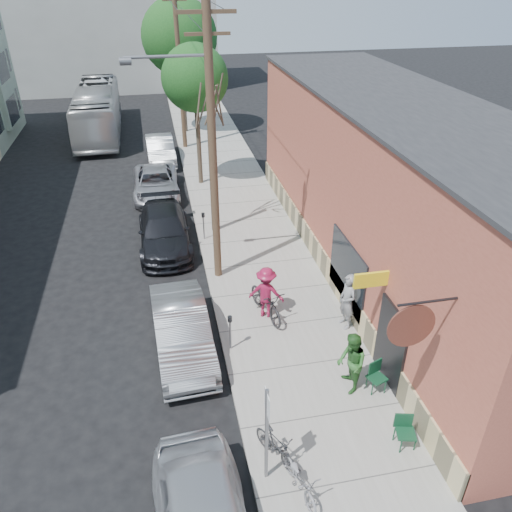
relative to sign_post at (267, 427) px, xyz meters
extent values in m
plane|color=black|center=(-2.35, 3.47, -1.83)|extent=(120.00, 120.00, 0.00)
cube|color=gray|center=(1.90, 14.47, -1.76)|extent=(4.50, 58.00, 0.15)
cube|color=#AD5340|center=(6.65, 8.47, 1.42)|extent=(5.00, 20.00, 6.50)
cube|color=#2B2B2D|center=(6.65, 8.47, 4.72)|extent=(5.20, 20.20, 0.12)
cube|color=tan|center=(4.13, 8.47, -1.28)|extent=(0.10, 20.00, 1.10)
cube|color=black|center=(4.12, 2.47, -0.53)|extent=(0.10, 1.60, 2.60)
cube|color=black|center=(4.12, 5.97, -0.23)|extent=(0.08, 3.00, 2.20)
cylinder|color=#5D2C21|center=(3.20, 0.27, 2.07)|extent=(1.10, 0.06, 1.10)
cube|color=yellow|center=(3.65, 3.27, 1.27)|extent=(1.00, 0.08, 0.45)
cube|color=#A2A39E|center=(-4.35, 45.47, 4.17)|extent=(18.00, 8.00, 12.00)
cube|color=slate|center=(0.00, 0.00, -0.28)|extent=(0.07, 0.07, 2.80)
cube|color=silver|center=(0.00, 0.00, 0.72)|extent=(0.02, 0.45, 0.60)
cylinder|color=slate|center=(-0.10, 4.63, -1.13)|extent=(0.06, 0.06, 1.10)
cylinder|color=black|center=(-0.10, 4.63, -0.53)|extent=(0.14, 0.14, 0.18)
cylinder|color=slate|center=(-0.10, 11.99, -1.13)|extent=(0.06, 0.06, 1.10)
cylinder|color=black|center=(-0.10, 11.99, -0.53)|extent=(0.14, 0.14, 0.18)
cylinder|color=#503A28|center=(0.10, 8.98, 3.32)|extent=(0.28, 0.28, 10.00)
cube|color=#503A28|center=(0.10, 8.98, 7.52)|extent=(1.80, 0.12, 0.12)
cube|color=#503A28|center=(0.10, 8.98, 6.92)|extent=(1.40, 0.10, 0.10)
cylinder|color=slate|center=(-2.40, 8.98, 6.22)|extent=(0.35, 0.24, 0.24)
cylinder|color=#503A28|center=(0.10, 24.94, 3.32)|extent=(0.28, 0.28, 10.00)
cube|color=#503A28|center=(0.10, 24.94, 6.92)|extent=(1.40, 0.10, 0.10)
cylinder|color=#44392C|center=(0.45, 12.74, 0.82)|extent=(0.24, 0.24, 5.01)
cylinder|color=#44392C|center=(0.45, 18.53, 0.91)|extent=(0.24, 0.24, 5.19)
sphere|color=#1E531D|center=(0.45, 18.53, 3.84)|extent=(3.34, 3.34, 3.34)
cylinder|color=#44392C|center=(0.45, 28.50, 1.26)|extent=(0.24, 0.24, 5.89)
sphere|color=#1E531D|center=(0.45, 28.50, 4.58)|extent=(4.98, 4.98, 4.98)
imported|color=gray|center=(3.81, 5.00, -0.70)|extent=(0.60, 0.79, 1.97)
imported|color=#2B6428|center=(2.90, 2.28, -0.74)|extent=(0.78, 0.97, 1.88)
imported|color=maroon|center=(1.35, 6.10, -0.75)|extent=(1.38, 1.12, 1.86)
imported|color=black|center=(1.35, 6.10, -1.11)|extent=(1.26, 2.28, 1.14)
imported|color=black|center=(0.34, 0.40, -1.23)|extent=(1.08, 1.54, 0.91)
imported|color=gray|center=(0.67, -0.52, -1.27)|extent=(0.85, 1.65, 0.83)
imported|color=#94969B|center=(-1.55, 5.02, -1.06)|extent=(1.88, 4.79, 1.55)
imported|color=black|center=(-1.79, 11.95, -1.08)|extent=(2.14, 5.22, 1.51)
imported|color=#A7A7AF|center=(-1.97, 17.53, -1.14)|extent=(2.31, 4.96, 1.38)
imported|color=#A2A7AA|center=(-1.55, 22.79, -1.08)|extent=(1.78, 4.63, 1.50)
imported|color=silver|center=(-5.56, 29.58, -0.20)|extent=(2.96, 11.78, 3.27)
camera|label=1|loc=(-1.73, -7.30, 8.76)|focal=35.00mm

